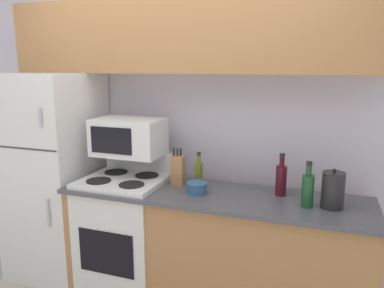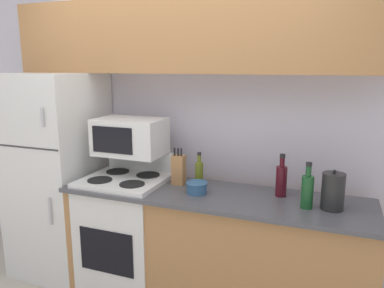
# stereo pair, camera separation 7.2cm
# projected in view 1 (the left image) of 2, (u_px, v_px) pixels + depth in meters

# --- Properties ---
(wall_back) EXTENTS (8.00, 0.05, 2.55)m
(wall_back) POSITION_uv_depth(u_px,v_px,m) (191.00, 128.00, 3.14)
(wall_back) COLOR silver
(wall_back) RESTS_ON ground_plane
(lower_cabinets) EXTENTS (2.19, 0.61, 0.90)m
(lower_cabinets) POSITION_uv_depth(u_px,v_px,m) (212.00, 250.00, 2.77)
(lower_cabinets) COLOR #B27A47
(lower_cabinets) RESTS_ON ground_plane
(refrigerator) EXTENTS (0.67, 0.74, 1.73)m
(refrigerator) POSITION_uv_depth(u_px,v_px,m) (56.00, 175.00, 3.22)
(refrigerator) COLOR white
(refrigerator) RESTS_ON ground_plane
(upper_cabinets) EXTENTS (2.86, 0.34, 0.56)m
(upper_cabinets) POSITION_uv_depth(u_px,v_px,m) (182.00, 36.00, 2.81)
(upper_cabinets) COLOR #B27A47
(upper_cabinets) RESTS_ON refrigerator
(stove) EXTENTS (0.62, 0.59, 1.09)m
(stove) POSITION_uv_depth(u_px,v_px,m) (126.00, 232.00, 2.99)
(stove) COLOR white
(stove) RESTS_ON ground_plane
(microwave) EXTENTS (0.53, 0.35, 0.29)m
(microwave) POSITION_uv_depth(u_px,v_px,m) (129.00, 137.00, 2.93)
(microwave) COLOR white
(microwave) RESTS_ON stove
(knife_block) EXTENTS (0.09, 0.08, 0.28)m
(knife_block) POSITION_uv_depth(u_px,v_px,m) (178.00, 170.00, 2.84)
(knife_block) COLOR #B27A47
(knife_block) RESTS_ON lower_cabinets
(bowl) EXTENTS (0.16, 0.16, 0.08)m
(bowl) POSITION_uv_depth(u_px,v_px,m) (197.00, 187.00, 2.66)
(bowl) COLOR #335B84
(bowl) RESTS_ON lower_cabinets
(bottle_olive_oil) EXTENTS (0.06, 0.06, 0.26)m
(bottle_olive_oil) POSITION_uv_depth(u_px,v_px,m) (199.00, 173.00, 2.81)
(bottle_olive_oil) COLOR #5B6619
(bottle_olive_oil) RESTS_ON lower_cabinets
(bottle_wine_green) EXTENTS (0.08, 0.08, 0.30)m
(bottle_wine_green) POSITION_uv_depth(u_px,v_px,m) (308.00, 189.00, 2.39)
(bottle_wine_green) COLOR #194C23
(bottle_wine_green) RESTS_ON lower_cabinets
(bottle_wine_red) EXTENTS (0.08, 0.08, 0.30)m
(bottle_wine_red) POSITION_uv_depth(u_px,v_px,m) (281.00, 179.00, 2.60)
(bottle_wine_red) COLOR #470F19
(bottle_wine_red) RESTS_ON lower_cabinets
(kettle) EXTENTS (0.14, 0.14, 0.26)m
(kettle) POSITION_uv_depth(u_px,v_px,m) (333.00, 190.00, 2.37)
(kettle) COLOR black
(kettle) RESTS_ON lower_cabinets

